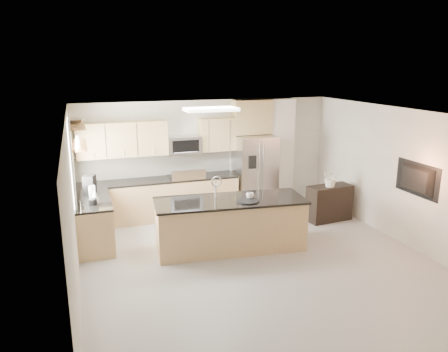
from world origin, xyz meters
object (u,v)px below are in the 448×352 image
object	(u,v)px
platter	(248,201)
cup	(250,196)
blender	(92,196)
kettle	(95,194)
refrigerator	(255,173)
range	(186,196)
microwave	(184,145)
bowl	(76,120)
credenza	(329,203)
coffee_maker	(90,185)
island	(230,224)
television	(413,179)
flower_vase	(331,172)

from	to	relation	value
platter	cup	bearing A→B (deg)	54.34
blender	kettle	world-z (taller)	blender
refrigerator	kettle	xyz separation A→B (m)	(-3.68, -1.06, 0.13)
range	platter	bearing A→B (deg)	-75.02
microwave	bowl	world-z (taller)	bowl
blender	bowl	world-z (taller)	bowl
refrigerator	credenza	size ratio (longest dim) A/B	1.79
platter	blender	xyz separation A→B (m)	(-2.68, 0.85, 0.10)
range	microwave	size ratio (longest dim) A/B	1.50
coffee_maker	microwave	bearing A→B (deg)	21.57
island	cup	bearing A→B (deg)	-4.14
bowl	range	bearing A→B (deg)	19.42
credenza	range	bearing A→B (deg)	150.33
cup	bowl	distance (m)	3.51
bowl	television	xyz separation A→B (m)	(5.76, -2.33, -1.04)
cup	microwave	bearing A→B (deg)	107.58
kettle	flower_vase	xyz separation A→B (m)	(4.93, -0.27, 0.10)
refrigerator	bowl	world-z (taller)	bowl
cup	coffee_maker	distance (m)	3.13
cup	kettle	bearing A→B (deg)	159.89
range	platter	xyz separation A→B (m)	(0.60, -2.25, 0.50)
microwave	credenza	world-z (taller)	microwave
platter	bowl	world-z (taller)	bowl
island	kettle	distance (m)	2.60
flower_vase	television	xyz separation A→B (m)	(0.61, -1.75, 0.23)
blender	kettle	xyz separation A→B (m)	(0.05, 0.29, -0.05)
refrigerator	island	xyz separation A→B (m)	(-1.32, -2.00, -0.41)
refrigerator	credenza	distance (m)	1.86
blender	television	distance (m)	5.85
platter	range	bearing A→B (deg)	104.98
range	platter	world-z (taller)	range
microwave	credenza	distance (m)	3.49
cup	television	distance (m)	3.00
blender	television	size ratio (longest dim) A/B	0.33
credenza	bowl	world-z (taller)	bowl
refrigerator	bowl	bearing A→B (deg)	-169.19
microwave	kettle	size ratio (longest dim) A/B	3.24
coffee_maker	credenza	bearing A→B (deg)	-6.80
range	kettle	bearing A→B (deg)	-151.35
coffee_maker	flower_vase	world-z (taller)	flower_vase
blender	television	xyz separation A→B (m)	(5.58, -1.72, 0.28)
cup	flower_vase	distance (m)	2.32
refrigerator	coffee_maker	bearing A→B (deg)	-170.06
cup	bowl	bearing A→B (deg)	156.05
coffee_maker	flower_vase	xyz separation A→B (m)	(5.00, -0.67, 0.02)
platter	blender	distance (m)	2.81
blender	television	bearing A→B (deg)	-17.15
blender	coffee_maker	distance (m)	0.69
credenza	flower_vase	distance (m)	0.73
flower_vase	television	distance (m)	1.87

